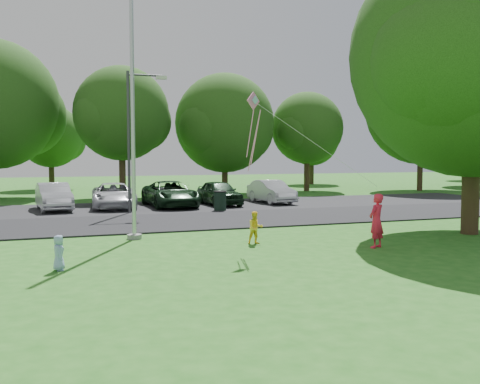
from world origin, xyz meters
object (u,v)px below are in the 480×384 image
object	(u,v)px
big_tree	(474,60)
child_blue	(59,253)
street_lamp	(134,129)
trash_can	(220,201)
kite	(256,118)
flagpole	(133,117)
woman	(376,221)
child_yellow	(255,228)

from	to	relation	value
big_tree	child_blue	world-z (taller)	big_tree
street_lamp	trash_can	world-z (taller)	street_lamp
big_tree	kite	distance (m)	8.72
big_tree	flagpole	bearing A→B (deg)	165.57
big_tree	child_blue	xyz separation A→B (m)	(-14.15, -1.42, -5.81)
street_lamp	big_tree	size ratio (longest dim) A/B	0.63
flagpole	woman	xyz separation A→B (m)	(6.80, -4.28, -3.32)
big_tree	woman	size ratio (longest dim) A/B	6.45
big_tree	kite	size ratio (longest dim) A/B	2.77
street_lamp	kite	size ratio (longest dim) A/B	1.75
trash_can	child_blue	distance (m)	14.37
flagpole	child_yellow	xyz separation A→B (m)	(3.54, -2.35, -3.64)
flagpole	street_lamp	bearing A→B (deg)	81.12
street_lamp	big_tree	world-z (taller)	big_tree
flagpole	trash_can	world-z (taller)	flagpole
flagpole	big_tree	size ratio (longest dim) A/B	0.92
street_lamp	big_tree	bearing A→B (deg)	-42.87
trash_can	woman	distance (m)	11.89
flagpole	woman	size ratio (longest dim) A/B	5.93
street_lamp	child_yellow	size ratio (longest dim) A/B	6.51
trash_can	kite	bearing A→B (deg)	-101.88
trash_can	woman	world-z (taller)	woman
trash_can	child_yellow	world-z (taller)	child_yellow
flagpole	child_blue	distance (m)	6.30
street_lamp	child_blue	distance (m)	13.38
trash_can	child_yellow	bearing A→B (deg)	-101.07
big_tree	child_blue	distance (m)	15.36
street_lamp	child_yellow	xyz separation A→B (m)	(2.30, -10.24, -3.62)
woman	trash_can	bearing A→B (deg)	-111.17
woman	child_yellow	size ratio (longest dim) A/B	1.59
kite	street_lamp	bearing A→B (deg)	73.34
street_lamp	woman	world-z (taller)	street_lamp
child_blue	kite	bearing A→B (deg)	-81.03
woman	big_tree	bearing A→B (deg)	167.35
trash_can	flagpole	bearing A→B (deg)	-125.98
street_lamp	trash_can	size ratio (longest dim) A/B	6.62
woman	child_yellow	world-z (taller)	woman
trash_can	woman	xyz separation A→B (m)	(1.33, -11.81, 0.32)
kite	trash_can	bearing A→B (deg)	51.43
woman	child_yellow	xyz separation A→B (m)	(-3.27, 1.93, -0.31)
child_yellow	kite	size ratio (longest dim) A/B	0.27
child_blue	street_lamp	bearing A→B (deg)	-19.55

